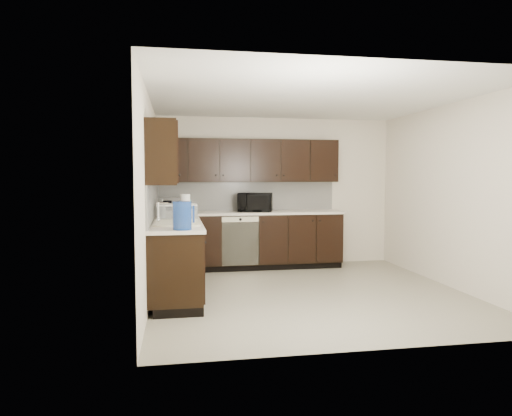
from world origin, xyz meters
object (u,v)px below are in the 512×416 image
at_px(sink, 177,228).
at_px(microwave, 255,202).
at_px(toaster_oven, 172,205).
at_px(blue_pitcher, 182,216).
at_px(storage_bin, 177,212).

relative_size(sink, microwave, 1.50).
xyz_separation_m(toaster_oven, blue_pitcher, (0.13, -2.39, 0.03)).
distance_m(microwave, toaster_oven, 1.33).
relative_size(toaster_oven, blue_pitcher, 1.26).
xyz_separation_m(sink, microwave, (1.26, 1.67, 0.21)).
bearing_deg(blue_pitcher, storage_bin, 98.53).
bearing_deg(sink, microwave, 52.86).
distance_m(sink, storage_bin, 0.53).
height_order(sink, blue_pitcher, blue_pitcher).
height_order(microwave, blue_pitcher, blue_pitcher).
height_order(sink, microwave, microwave).
distance_m(sink, blue_pitcher, 0.72).
relative_size(sink, toaster_oven, 2.14).
xyz_separation_m(toaster_oven, storage_bin, (0.08, -1.20, -0.02)).
xyz_separation_m(sink, blue_pitcher, (0.06, -0.69, 0.21)).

